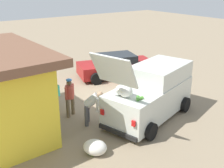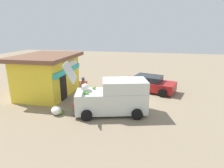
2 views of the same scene
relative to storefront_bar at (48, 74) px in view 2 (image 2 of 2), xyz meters
name	(u,v)px [view 2 (image 2 of 2)]	position (x,y,z in m)	size (l,w,h in m)	color
ground_plane	(122,97)	(0.59, -5.72, -1.61)	(60.00, 60.00, 0.00)	gray
storefront_bar	(48,74)	(0.00, 0.00, 0.00)	(5.53, 4.14, 3.11)	yellow
delivery_van	(114,97)	(-2.28, -5.68, -0.58)	(2.97, 4.98, 3.11)	silver
parked_sedan	(148,84)	(2.62, -7.52, -0.99)	(3.07, 4.64, 1.30)	maroon
vendor_standing	(84,87)	(-0.35, -3.01, -0.71)	(0.46, 0.52, 1.59)	#726047
customer_bending	(83,93)	(-1.46, -3.36, -0.77)	(0.71, 0.73, 1.36)	#4C4C51
unloaded_banana_pile	(57,111)	(-3.22, -2.37, -1.38)	(0.97, 0.95, 0.51)	silver
paint_bucket	(87,88)	(1.71, -2.51, -1.41)	(0.30, 0.30, 0.39)	blue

